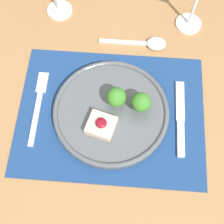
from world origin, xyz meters
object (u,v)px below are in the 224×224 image
Objects in this scene: fork at (39,102)px; knife at (180,123)px; dinner_plate at (113,113)px; spoon at (149,43)px.

knife is at bearing -1.98° from fork.
knife is at bearing -3.23° from dinner_plate.
knife is 1.08× the size of spoon.
dinner_plate is at bearing -107.33° from spoon.
knife is 0.23m from spoon.
dinner_plate is at bearing 176.48° from knife.
spoon is at bearing 109.59° from knife.
dinner_plate is 1.53× the size of spoon.
dinner_plate reaches higher than knife.
dinner_plate reaches higher than fork.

